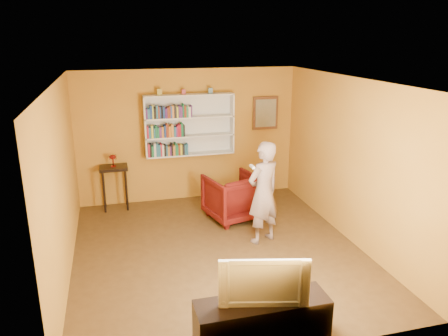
{
  "coord_description": "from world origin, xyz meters",
  "views": [
    {
      "loc": [
        -1.52,
        -6.16,
        3.34
      ],
      "look_at": [
        0.3,
        0.75,
        1.15
      ],
      "focal_mm": 35.0,
      "sensor_mm": 36.0,
      "label": 1
    }
  ],
  "objects": [
    {
      "name": "room_shell",
      "position": [
        0.0,
        0.0,
        1.02
      ],
      "size": [
        5.3,
        5.8,
        2.88
      ],
      "color": "#432E15",
      "rests_on": "ground"
    },
    {
      "name": "bookshelf",
      "position": [
        0.0,
        2.41,
        1.59
      ],
      "size": [
        1.8,
        0.29,
        1.23
      ],
      "color": "silver",
      "rests_on": "room_shell"
    },
    {
      "name": "books_row_lower",
      "position": [
        -0.48,
        2.3,
        1.13
      ],
      "size": [
        0.8,
        0.19,
        0.27
      ],
      "color": "#A5192F",
      "rests_on": "bookshelf"
    },
    {
      "name": "books_row_middle",
      "position": [
        -0.48,
        2.3,
        1.51
      ],
      "size": [
        0.75,
        0.19,
        0.27
      ],
      "color": "#A5192F",
      "rests_on": "bookshelf"
    },
    {
      "name": "books_row_upper",
      "position": [
        -0.42,
        2.3,
        1.89
      ],
      "size": [
        0.9,
        0.19,
        0.27
      ],
      "color": "#50236A",
      "rests_on": "bookshelf"
    },
    {
      "name": "ornament_left",
      "position": [
        -0.58,
        2.35,
        2.28
      ],
      "size": [
        0.09,
        0.09,
        0.13
      ],
      "primitive_type": "cube",
      "color": "olive",
      "rests_on": "bookshelf"
    },
    {
      "name": "ornament_centre",
      "position": [
        -0.1,
        2.35,
        2.26
      ],
      "size": [
        0.07,
        0.07,
        0.1
      ],
      "primitive_type": "cube",
      "color": "#AB3946",
      "rests_on": "bookshelf"
    },
    {
      "name": "ornament_right",
      "position": [
        0.43,
        2.35,
        2.27
      ],
      "size": [
        0.08,
        0.08,
        0.11
      ],
      "primitive_type": "cube",
      "color": "slate",
      "rests_on": "bookshelf"
    },
    {
      "name": "framed_painting",
      "position": [
        1.65,
        2.46,
        1.75
      ],
      "size": [
        0.55,
        0.05,
        0.7
      ],
      "color": "#532E17",
      "rests_on": "room_shell"
    },
    {
      "name": "console_table",
      "position": [
        -1.54,
        2.25,
        0.73
      ],
      "size": [
        0.54,
        0.41,
        0.88
      ],
      "color": "black",
      "rests_on": "ground"
    },
    {
      "name": "ruby_lustre",
      "position": [
        -1.54,
        2.25,
        1.05
      ],
      "size": [
        0.14,
        0.15,
        0.23
      ],
      "color": "maroon",
      "rests_on": "console_table"
    },
    {
      "name": "armchair",
      "position": [
        0.59,
        1.19,
        0.43
      ],
      "size": [
        1.12,
        1.13,
        0.85
      ],
      "primitive_type": "imported",
      "rotation": [
        0.0,
        0.0,
        3.39
      ],
      "color": "#420406",
      "rests_on": "ground"
    },
    {
      "name": "person",
      "position": [
        0.81,
        0.15,
        0.86
      ],
      "size": [
        0.74,
        0.63,
        1.72
      ],
      "primitive_type": "imported",
      "rotation": [
        0.0,
        0.0,
        3.55
      ],
      "color": "#786258",
      "rests_on": "ground"
    },
    {
      "name": "game_remote",
      "position": [
        0.5,
        -0.16,
        1.42
      ],
      "size": [
        0.04,
        0.15,
        0.04
      ],
      "primitive_type": "cube",
      "color": "white",
      "rests_on": "person"
    },
    {
      "name": "tv_cabinet",
      "position": [
        -0.05,
        -2.25,
        0.27
      ],
      "size": [
        1.5,
        0.45,
        0.54
      ],
      "primitive_type": "cube",
      "color": "black",
      "rests_on": "ground"
    },
    {
      "name": "television",
      "position": [
        -0.05,
        -2.25,
        0.82
      ],
      "size": [
        0.98,
        0.35,
        0.56
      ],
      "primitive_type": "imported",
      "rotation": [
        0.0,
        0.0,
        -0.23
      ],
      "color": "black",
      "rests_on": "tv_cabinet"
    }
  ]
}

